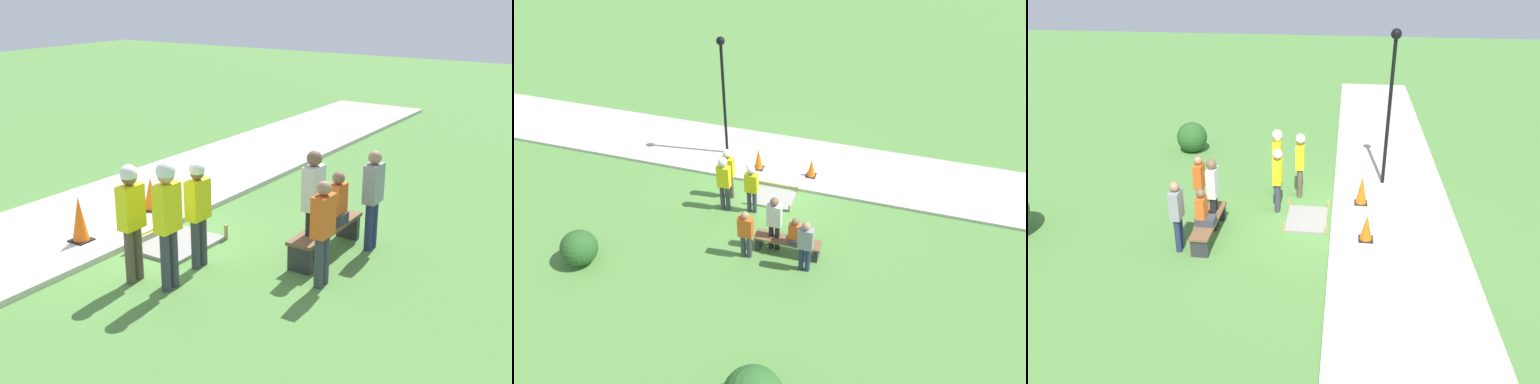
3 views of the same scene
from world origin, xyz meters
The scene contains 15 objects.
ground_plane centered at (0.00, 0.00, 0.00)m, with size 60.00×60.00×0.00m, color #51843D.
sidewalk centered at (0.00, -1.56, 0.05)m, with size 28.00×3.12×0.10m.
wet_concrete_patch centered at (-0.08, 0.62, 0.03)m, with size 1.41×1.08×0.27m.
traffic_cone_near_patch centered at (-1.01, -0.83, 0.42)m, with size 0.34×0.34×0.65m.
traffic_cone_far_patch centered at (0.85, -0.75, 0.49)m, with size 0.34×0.34×0.79m.
park_bench centered at (-1.17, 2.88, 0.35)m, with size 1.90×0.44×0.49m.
person_seated_on_bench centered at (-1.40, 2.93, 0.83)m, with size 0.36×0.44×0.89m.
worker_supervisor centered at (1.31, 0.94, 1.09)m, with size 0.40×0.26×1.82m.
worker_assistant centered at (1.21, 1.56, 1.19)m, with size 0.40×0.28×1.94m.
worker_trainee centered at (0.37, 1.44, 1.02)m, with size 0.40×0.25×1.73m.
bystander_in_orange_shirt centered at (-0.10, 3.36, 0.91)m, with size 0.40×0.22×1.62m.
bystander_in_gray_shirt centered at (-0.76, 2.84, 1.06)m, with size 0.40×0.24×1.85m.
bystander_in_white_shirt centered at (-1.79, 3.41, 0.97)m, with size 0.40×0.22×1.71m.
lamppost_near centered at (2.26, -1.39, 2.89)m, with size 0.28×0.28×4.32m.
shrub_rounded_near centered at (4.25, 4.88, 0.51)m, with size 1.01×1.01×1.01m.
Camera 3 is at (-11.17, -0.16, 6.25)m, focal length 35.00 mm.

